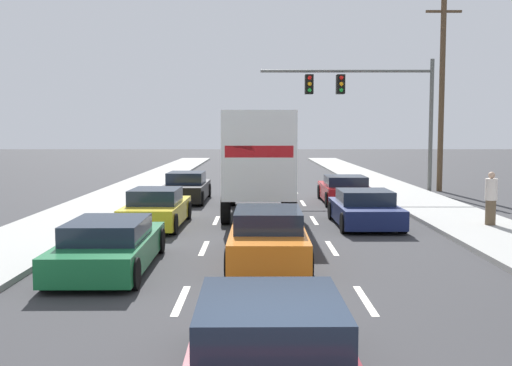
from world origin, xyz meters
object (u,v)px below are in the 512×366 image
Objects in this scene: car_red at (347,190)px; pedestrian_near_corner at (494,199)px; car_orange at (271,237)px; car_navy at (367,209)px; box_truck at (261,158)px; traffic_signal_mast at (363,94)px; car_maroon at (272,351)px; car_green at (112,246)px; car_black at (189,188)px; car_yellow at (159,209)px; utility_pole_mid at (445,94)px.

pedestrian_near_corner is at bearing -62.78° from car_red.
car_navy is (3.28, 5.39, -0.04)m from car_orange.
box_truck is at bearing 91.42° from car_orange.
traffic_signal_mast is (1.60, 10.67, 4.36)m from car_navy.
car_maroon is (0.06, -15.20, -1.55)m from box_truck.
box_truck is at bearing 68.43° from car_green.
car_orange is at bearing 89.03° from car_maroon.
car_black is at bearing 124.10° from box_truck.
car_yellow is at bearing 89.52° from car_green.
car_navy is at bearing -117.22° from utility_pole_mid.
car_maroon is (3.23, -19.87, -0.01)m from car_black.
box_truck reaches higher than car_green.
car_green is (-0.05, -6.18, -0.03)m from car_yellow.
car_green is 19.47m from traffic_signal_mast.
car_black is at bearing 133.79° from car_navy.
car_navy is at bearing -92.28° from car_red.
pedestrian_near_corner is at bearing -21.74° from box_truck.
car_black is 0.52× the size of traffic_signal_mast.
car_navy is at bearing 1.16° from car_yellow.
car_yellow reaches higher than car_green.
car_yellow reaches higher than car_navy.
utility_pole_mid reaches higher than traffic_signal_mast.
car_red is (7.06, 6.48, -0.01)m from car_yellow.
car_green is 2.81× the size of pedestrian_near_corner.
car_green is 1.02× the size of car_orange.
car_yellow is at bearing -91.39° from car_black.
car_yellow is 0.94× the size of car_orange.
car_yellow is at bearing 123.85° from car_orange.
car_navy is 0.42× the size of utility_pole_mid.
box_truck is (3.39, 8.57, 1.58)m from car_green.
box_truck reaches higher than car_maroon.
car_black reaches higher than car_maroon.
car_black reaches higher than car_yellow.
car_black is 0.99× the size of car_maroon.
car_yellow is 0.51× the size of traffic_signal_mast.
car_orange is 0.48× the size of utility_pole_mid.
car_maroon is 1.07× the size of car_red.
car_black is 13.99m from utility_pole_mid.
box_truck is (3.17, -4.67, 1.53)m from car_black.
car_green is 7.47m from car_maroon.
utility_pole_mid reaches higher than car_green.
car_orange is at bearing -146.58° from pedestrian_near_corner.
utility_pole_mid is (12.68, 11.55, 4.41)m from car_yellow.
car_maroon is at bearing -75.15° from car_yellow.
car_yellow is at bearing -137.44° from car_red.
car_yellow is at bearing -144.46° from box_truck.
car_orange is at bearing -74.76° from car_black.
box_truck reaches higher than pedestrian_near_corner.
car_orange is 1.10× the size of car_red.
car_maroon is 1.11× the size of car_navy.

